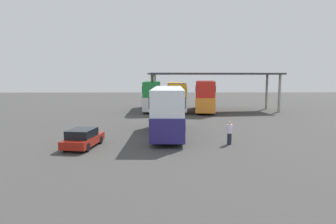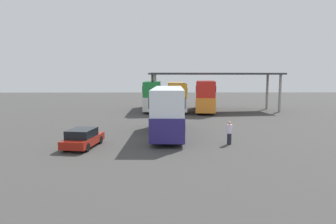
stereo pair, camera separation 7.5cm
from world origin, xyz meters
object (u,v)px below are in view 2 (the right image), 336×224
(double_decker_mid_row, at_px, (176,95))
(parked_hatchback, at_px, (83,138))
(double_decker_main, at_px, (168,109))
(double_decker_far_right, at_px, (205,95))
(pedestrian_waiting, at_px, (229,133))
(double_decker_near_canopy, at_px, (153,94))

(double_decker_mid_row, bearing_deg, parked_hatchback, 162.38)
(double_decker_main, bearing_deg, double_decker_far_right, -15.94)
(pedestrian_waiting, bearing_deg, double_decker_far_right, -154.29)
(parked_hatchback, height_order, double_decker_far_right, double_decker_far_right)
(double_decker_mid_row, xyz_separation_m, double_decker_far_right, (4.16, -0.95, 0.15))
(double_decker_far_right, bearing_deg, double_decker_main, 169.70)
(parked_hatchback, bearing_deg, pedestrian_waiting, -77.01)
(double_decker_main, distance_m, pedestrian_waiting, 5.96)
(double_decker_main, bearing_deg, pedestrian_waiting, -127.32)
(double_decker_main, relative_size, double_decker_near_canopy, 0.91)
(double_decker_main, xyz_separation_m, double_decker_far_right, (5.70, 17.83, 0.15))
(double_decker_near_canopy, bearing_deg, parked_hatchback, 169.66)
(parked_hatchback, relative_size, double_decker_mid_row, 0.37)
(pedestrian_waiting, bearing_deg, parked_hatchback, -56.83)
(double_decker_main, height_order, parked_hatchback, double_decker_main)
(double_decker_main, xyz_separation_m, pedestrian_waiting, (4.50, -3.66, -1.37))
(double_decker_near_canopy, relative_size, double_decker_mid_row, 1.00)
(double_decker_main, bearing_deg, double_decker_mid_row, -2.91)
(double_decker_main, distance_m, double_decker_mid_row, 18.85)
(double_decker_near_canopy, height_order, double_decker_far_right, double_decker_far_right)
(double_decker_far_right, bearing_deg, double_decker_mid_row, 84.51)
(double_decker_near_canopy, xyz_separation_m, double_decker_mid_row, (3.50, -0.53, -0.10))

